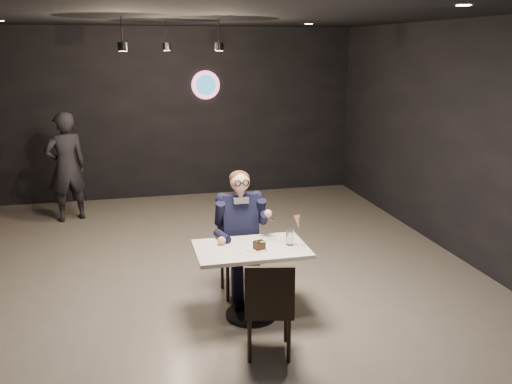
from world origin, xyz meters
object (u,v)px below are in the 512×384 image
object	(u,v)px
main_table	(251,282)
chair_far	(240,254)
seated_man	(240,232)
sundae_glass	(290,237)
passerby	(66,167)
chair_near	(269,305)

from	to	relation	value
main_table	chair_far	distance (m)	0.56
main_table	seated_man	size ratio (longest dim) A/B	0.76
sundae_glass	passerby	bearing A→B (deg)	122.90
seated_man	passerby	bearing A→B (deg)	122.68
main_table	chair_near	size ratio (longest dim) A/B	1.20
seated_man	sundae_glass	size ratio (longest dim) A/B	8.51
seated_man	passerby	size ratio (longest dim) A/B	0.84
chair_far	chair_near	world-z (taller)	same
main_table	seated_man	xyz separation A→B (m)	(0.00, 0.55, 0.34)
chair_far	chair_near	size ratio (longest dim) A/B	1.00
main_table	chair_near	bearing A→B (deg)	-90.00
main_table	sundae_glass	xyz separation A→B (m)	(0.39, -0.02, 0.46)
main_table	chair_near	world-z (taller)	chair_near
seated_man	sundae_glass	world-z (taller)	seated_man
main_table	chair_far	bearing A→B (deg)	90.00
chair_near	passerby	distance (m)	4.94
chair_far	chair_near	bearing A→B (deg)	-90.00
chair_near	sundae_glass	xyz separation A→B (m)	(0.39, 0.66, 0.37)
sundae_glass	main_table	bearing A→B (deg)	176.37
chair_far	passerby	world-z (taller)	passerby
main_table	chair_far	world-z (taller)	chair_far
chair_far	chair_near	xyz separation A→B (m)	(0.00, -1.24, 0.00)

